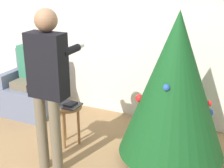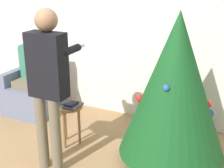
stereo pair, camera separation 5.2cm
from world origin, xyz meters
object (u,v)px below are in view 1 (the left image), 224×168
(person_seated, at_px, (28,70))
(person_standing, at_px, (48,78))
(christmas_tree, at_px, (175,86))
(side_stool, at_px, (68,114))
(armchair, at_px, (32,92))

(person_seated, distance_m, person_standing, 1.62)
(christmas_tree, xyz_separation_m, side_stool, (-1.28, -0.21, -0.51))
(christmas_tree, distance_m, side_stool, 1.39)
(person_seated, bearing_deg, person_standing, -42.75)
(person_seated, xyz_separation_m, side_stool, (1.06, -0.57, -0.27))
(side_stool, bearing_deg, person_seated, 151.52)
(person_seated, height_order, person_standing, person_standing)
(armchair, bearing_deg, person_standing, -43.43)
(armchair, distance_m, person_standing, 1.75)
(christmas_tree, distance_m, armchair, 2.44)
(christmas_tree, bearing_deg, side_stool, -170.74)
(person_seated, distance_m, side_stool, 1.23)
(person_standing, xyz_separation_m, side_stool, (-0.10, 0.50, -0.65))
(armchair, relative_size, person_standing, 0.55)
(armchair, bearing_deg, christmas_tree, -9.51)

